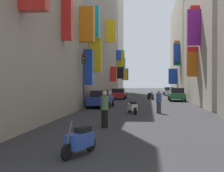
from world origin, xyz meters
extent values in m
plane|color=#2D2D30|center=(0.00, 30.00, 0.00)|extent=(140.00, 140.00, 0.00)
cube|color=red|center=(-4.68, 14.22, 6.33)|extent=(0.63, 0.61, 2.91)
cube|color=orange|center=(-4.42, 18.99, 6.76)|extent=(1.15, 0.61, 2.77)
cube|color=gray|center=(-8.00, 23.07, 6.76)|extent=(6.00, 6.45, 13.53)
cube|color=#19B2BF|center=(-4.49, 22.22, 7.63)|extent=(1.01, 0.59, 2.70)
cube|color=yellow|center=(-4.45, 22.78, 4.67)|extent=(1.11, 0.48, 3.05)
cube|color=#19B2BF|center=(-4.63, 23.58, 4.25)|extent=(0.75, 0.41, 2.27)
cube|color=blue|center=(-4.62, 20.52, 3.46)|extent=(0.75, 0.49, 3.02)
cube|color=gray|center=(-8.00, 35.78, 9.40)|extent=(6.00, 18.98, 18.80)
cube|color=yellow|center=(-4.34, 33.17, 8.65)|extent=(1.31, 0.46, 2.92)
cube|color=red|center=(-4.55, 37.95, 3.33)|extent=(0.90, 0.50, 2.13)
cube|color=gray|center=(-8.00, 46.81, 6.52)|extent=(6.00, 3.07, 13.05)
cube|color=black|center=(-4.40, 46.73, 3.75)|extent=(1.19, 0.64, 1.96)
cube|color=blue|center=(-4.61, 45.93, 6.73)|extent=(0.79, 0.63, 1.64)
cube|color=yellow|center=(-4.36, 47.11, 6.14)|extent=(1.27, 0.61, 2.66)
cube|color=#BCB29E|center=(-8.00, 54.17, 10.10)|extent=(6.00, 11.65, 20.20)
cube|color=blue|center=(-4.61, 55.33, 6.02)|extent=(0.78, 0.44, 1.98)
cube|color=#19B2BF|center=(-4.68, 55.38, 4.88)|extent=(0.63, 0.40, 3.08)
cube|color=#19B2BF|center=(-4.51, 49.29, 6.72)|extent=(0.98, 0.38, 2.44)
cube|color=green|center=(-4.37, 57.45, 3.78)|extent=(1.26, 0.62, 2.45)
cube|color=orange|center=(-4.45, 54.79, 3.67)|extent=(1.10, 0.37, 2.00)
cube|color=#B2A899|center=(8.00, 27.37, 6.26)|extent=(6.00, 17.85, 12.52)
cube|color=orange|center=(4.52, 24.78, 3.90)|extent=(0.95, 0.64, 2.34)
cube|color=red|center=(4.50, 24.76, 4.20)|extent=(0.99, 0.55, 2.69)
cube|color=red|center=(4.60, 24.00, 8.20)|extent=(0.80, 0.64, 1.97)
cube|color=purple|center=(4.41, 23.34, 7.11)|extent=(1.17, 0.57, 3.18)
cube|color=red|center=(4.68, 24.05, 7.38)|extent=(0.64, 0.40, 1.90)
cube|color=#BCB29E|center=(8.00, 48.58, 7.99)|extent=(6.00, 22.84, 15.99)
cube|color=orange|center=(4.61, 41.19, 7.08)|extent=(0.79, 0.36, 2.59)
cube|color=blue|center=(4.52, 40.42, 6.49)|extent=(0.97, 0.53, 2.75)
cube|color=blue|center=(4.31, 44.68, 3.11)|extent=(1.38, 0.56, 2.49)
cube|color=green|center=(4.55, 41.01, 6.16)|extent=(0.91, 0.56, 3.00)
cube|color=navy|center=(-3.75, 21.63, 0.62)|extent=(1.78, 4.18, 0.64)
cube|color=black|center=(-3.75, 21.84, 1.21)|extent=(1.57, 2.34, 0.54)
cylinder|color=black|center=(-2.86, 20.25, 0.30)|extent=(0.18, 0.60, 0.60)
cylinder|color=black|center=(-4.64, 20.25, 0.30)|extent=(0.18, 0.60, 0.60)
cylinder|color=black|center=(-2.86, 23.01, 0.30)|extent=(0.18, 0.60, 0.60)
cylinder|color=black|center=(-4.64, 23.01, 0.30)|extent=(0.18, 0.60, 0.60)
cube|color=white|center=(3.87, 46.40, 0.58)|extent=(1.80, 4.11, 0.55)
cube|color=black|center=(3.87, 46.19, 1.08)|extent=(1.58, 2.30, 0.47)
cylinder|color=black|center=(2.97, 47.75, 0.30)|extent=(0.18, 0.60, 0.60)
cylinder|color=black|center=(4.77, 47.75, 0.30)|extent=(0.18, 0.60, 0.60)
cylinder|color=black|center=(2.97, 45.04, 0.30)|extent=(0.18, 0.60, 0.60)
cylinder|color=black|center=(4.77, 45.04, 0.30)|extent=(0.18, 0.60, 0.60)
cube|color=#B21E1E|center=(-3.50, 34.21, 0.58)|extent=(1.85, 3.95, 0.57)
cube|color=black|center=(-3.50, 34.41, 1.12)|extent=(1.62, 2.21, 0.49)
cylinder|color=black|center=(-2.58, 32.91, 0.30)|extent=(0.18, 0.60, 0.60)
cylinder|color=black|center=(-4.42, 32.91, 0.30)|extent=(0.18, 0.60, 0.60)
cylinder|color=black|center=(-2.58, 35.52, 0.30)|extent=(0.18, 0.60, 0.60)
cylinder|color=black|center=(-4.42, 35.52, 0.30)|extent=(0.18, 0.60, 0.60)
cube|color=#236638|center=(3.67, 31.36, 0.62)|extent=(1.66, 4.13, 0.64)
cube|color=black|center=(3.67, 31.15, 1.24)|extent=(1.46, 2.32, 0.59)
cylinder|color=black|center=(2.84, 32.73, 0.30)|extent=(0.18, 0.60, 0.60)
cylinder|color=black|center=(4.50, 32.73, 0.30)|extent=(0.18, 0.60, 0.60)
cylinder|color=black|center=(2.84, 30.00, 0.30)|extent=(0.18, 0.60, 0.60)
cylinder|color=black|center=(4.50, 30.00, 0.30)|extent=(0.18, 0.60, 0.60)
cube|color=black|center=(0.66, 33.16, 0.46)|extent=(0.82, 1.22, 0.45)
cube|color=black|center=(0.58, 32.96, 0.77)|extent=(0.50, 0.64, 0.16)
cylinder|color=#4C4C51|center=(0.86, 33.70, 0.79)|extent=(0.15, 0.28, 0.68)
cylinder|color=black|center=(0.91, 33.83, 0.24)|extent=(0.26, 0.48, 0.48)
cylinder|color=black|center=(0.41, 32.50, 0.24)|extent=(0.26, 0.48, 0.48)
cube|color=#2D4CAD|center=(-1.70, 4.81, 0.46)|extent=(0.77, 1.13, 0.45)
cube|color=black|center=(-1.63, 5.00, 0.77)|extent=(0.49, 0.64, 0.16)
cylinder|color=#4C4C51|center=(-1.88, 4.32, 0.79)|extent=(0.15, 0.28, 0.68)
cylinder|color=black|center=(-1.92, 4.20, 0.24)|extent=(0.26, 0.49, 0.48)
cylinder|color=black|center=(-1.47, 5.42, 0.24)|extent=(0.26, 0.49, 0.48)
cube|color=silver|center=(-0.73, 16.91, 0.46)|extent=(0.78, 1.23, 0.45)
cube|color=black|center=(-0.66, 16.71, 0.77)|extent=(0.48, 0.63, 0.16)
cylinder|color=#4C4C51|center=(-0.91, 17.46, 0.79)|extent=(0.14, 0.28, 0.68)
cylinder|color=black|center=(-0.95, 17.60, 0.24)|extent=(0.25, 0.49, 0.48)
cylinder|color=black|center=(-0.50, 16.23, 0.24)|extent=(0.25, 0.49, 0.48)
cylinder|color=#3C3C3C|center=(1.13, 17.25, 0.40)|extent=(0.45, 0.45, 0.80)
cylinder|color=#335199|center=(1.13, 17.25, 1.12)|extent=(0.53, 0.53, 0.64)
sphere|color=tan|center=(1.13, 17.25, 1.55)|extent=(0.22, 0.22, 0.22)
cylinder|color=black|center=(-1.74, 10.33, 0.44)|extent=(0.43, 0.43, 0.87)
cylinder|color=#4C724C|center=(-1.74, 10.33, 1.22)|extent=(0.51, 0.51, 0.69)
sphere|color=tan|center=(-1.74, 10.33, 1.68)|extent=(0.24, 0.24, 0.24)
cylinder|color=#2D2D2D|center=(-4.61, 18.57, 1.83)|extent=(0.12, 0.12, 3.66)
cube|color=black|center=(-4.61, 18.57, 4.04)|extent=(0.26, 0.26, 0.75)
sphere|color=red|center=(-4.61, 18.43, 4.29)|extent=(0.14, 0.14, 0.14)
sphere|color=orange|center=(-4.61, 18.43, 4.04)|extent=(0.14, 0.14, 0.14)
sphere|color=green|center=(-4.61, 18.43, 3.79)|extent=(0.14, 0.14, 0.14)
camera|label=1|loc=(0.38, -4.00, 2.26)|focal=47.55mm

